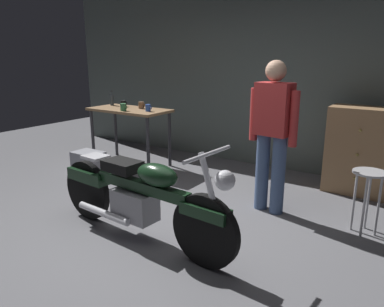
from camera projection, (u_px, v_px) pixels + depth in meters
The scene contains 13 objects.
ground_plane at pixel (153, 230), 3.73m from camera, with size 12.00×12.00×0.00m, color slate.
back_wall at pixel (269, 66), 5.57m from camera, with size 8.00×0.12×3.10m, color #56605B.
workbench at pixel (130, 116), 5.80m from camera, with size 1.30×0.64×0.90m.
motorcycle at pixel (139, 196), 3.43m from camera, with size 2.19×0.60×1.00m.
person_standing at pixel (272, 131), 3.97m from camera, with size 0.57×0.27×1.67m.
shop_stool at pixel (368, 185), 3.56m from camera, with size 0.32×0.32×0.64m.
wooden_dresser at pixel (361, 151), 4.63m from camera, with size 0.80×0.47×1.10m.
storage_bin at pixel (89, 163), 5.44m from camera, with size 0.44×0.32×0.34m, color gray.
mug_black_matte at pixel (123, 104), 5.99m from camera, with size 0.12×0.09×0.10m.
mug_green_speckled at pixel (123, 107), 5.54m from camera, with size 0.12×0.09×0.11m.
mug_brown_stoneware at pixel (141, 105), 5.78m from camera, with size 0.12×0.09×0.10m.
mug_blue_enamel at pixel (148, 108), 5.49m from camera, with size 0.11×0.08×0.10m.
bottle at pixel (112, 99), 6.14m from camera, with size 0.06×0.06×0.24m.
Camera 1 is at (2.22, -2.60, 1.72)m, focal length 34.42 mm.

